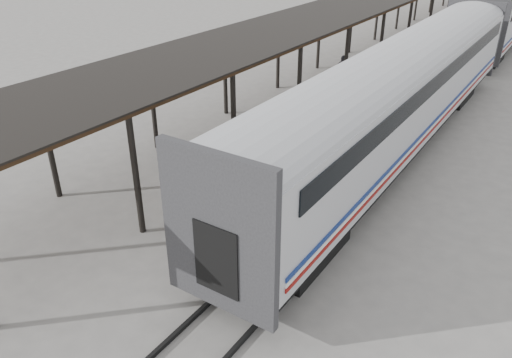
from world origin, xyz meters
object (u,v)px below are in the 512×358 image
object	(u,v)px
luggage_tug	(351,86)
porter	(198,172)
pedestrian	(343,71)
baggage_cart	(206,194)

from	to	relation	value
luggage_tug	porter	size ratio (longest dim) A/B	0.82
pedestrian	luggage_tug	bearing A→B (deg)	143.17
baggage_cart	pedestrian	bearing A→B (deg)	98.36
luggage_tug	pedestrian	size ratio (longest dim) A/B	0.87
luggage_tug	pedestrian	world-z (taller)	pedestrian
porter	pedestrian	xyz separation A→B (m)	(-2.34, 15.89, -0.92)
luggage_tug	baggage_cart	bearing A→B (deg)	-103.99
baggage_cart	porter	xyz separation A→B (m)	(0.25, -0.65, 1.16)
porter	pedestrian	size ratio (longest dim) A/B	1.06
baggage_cart	porter	distance (m)	1.35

